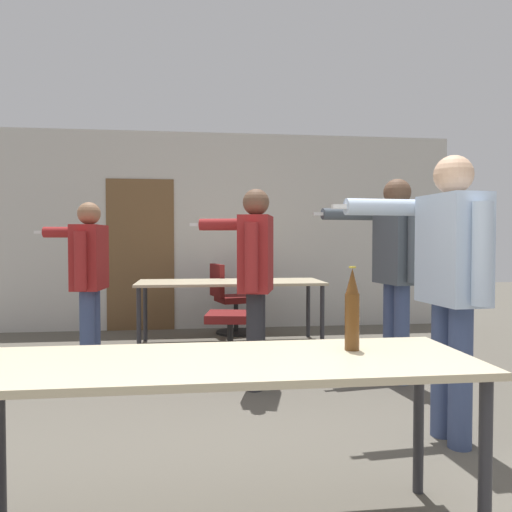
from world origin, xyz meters
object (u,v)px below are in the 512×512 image
(person_right_polo, at_px, (88,270))
(office_chair_mid_tucked, at_px, (238,320))
(person_center_tall, at_px, (395,259))
(person_far_watching, at_px, (450,270))
(person_near_casual, at_px, (254,269))
(beer_bottle, at_px, (352,311))
(office_chair_far_left, at_px, (231,301))

(person_right_polo, xyz_separation_m, office_chair_mid_tucked, (1.41, 0.12, -0.51))
(person_center_tall, bearing_deg, person_far_watching, 163.43)
(person_near_casual, distance_m, beer_bottle, 2.02)
(person_center_tall, relative_size, office_chair_mid_tucked, 1.90)
(person_right_polo, bearing_deg, office_chair_mid_tucked, -80.33)
(person_near_casual, xyz_separation_m, person_center_tall, (1.22, 0.02, 0.07))
(person_near_casual, bearing_deg, person_right_polo, 79.42)
(office_chair_mid_tucked, bearing_deg, person_near_casual, -166.06)
(person_far_watching, xyz_separation_m, office_chair_far_left, (-1.06, 3.64, -0.62))
(person_center_tall, bearing_deg, person_near_casual, 82.60)
(person_near_casual, distance_m, office_chair_far_left, 2.44)
(person_near_casual, relative_size, person_center_tall, 0.94)
(office_chair_far_left, xyz_separation_m, beer_bottle, (0.22, -4.38, 0.49))
(person_near_casual, distance_m, person_center_tall, 1.23)
(person_far_watching, relative_size, office_chair_mid_tucked, 1.88)
(person_near_casual, bearing_deg, office_chair_far_left, 15.38)
(person_center_tall, xyz_separation_m, office_chair_mid_tucked, (-1.29, 0.80, -0.63))
(office_chair_far_left, distance_m, beer_bottle, 4.41)
(person_near_casual, distance_m, office_chair_mid_tucked, 0.99)
(person_center_tall, relative_size, office_chair_far_left, 1.91)
(person_far_watching, bearing_deg, beer_bottle, 126.61)
(beer_bottle, bearing_deg, office_chair_far_left, 92.83)
(person_near_casual, relative_size, person_far_watching, 0.95)
(person_near_casual, xyz_separation_m, office_chair_far_left, (-0.03, 2.37, -0.56))
(person_center_tall, distance_m, office_chair_mid_tucked, 1.65)
(person_right_polo, relative_size, office_chair_mid_tucked, 1.71)
(person_right_polo, bearing_deg, person_near_casual, -110.52)
(person_right_polo, height_order, person_near_casual, person_near_casual)
(person_right_polo, height_order, person_far_watching, person_far_watching)
(office_chair_mid_tucked, height_order, beer_bottle, beer_bottle)
(person_far_watching, height_order, office_chair_mid_tucked, person_far_watching)
(person_far_watching, bearing_deg, office_chair_mid_tucked, 23.29)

